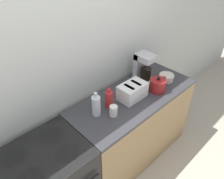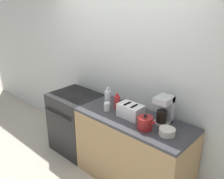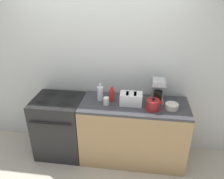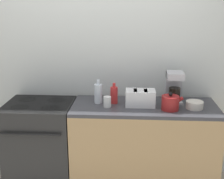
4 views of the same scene
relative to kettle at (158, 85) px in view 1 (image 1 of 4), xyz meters
The scene contains 9 objects.
wall_back 0.96m from the kettle, 148.18° to the left, with size 8.00×0.05×2.60m.
counter_block 0.61m from the kettle, 154.82° to the left, with size 1.50×0.63×0.94m.
kettle is the anchor object (origin of this frame).
toaster 0.31m from the kettle, 159.88° to the left, with size 0.30×0.19×0.16m.
coffee_maker 0.30m from the kettle, 76.18° to the left, with size 0.17×0.21×0.33m.
bottle_red 0.59m from the kettle, 163.23° to the left, with size 0.08×0.08×0.22m.
bottle_clear 0.75m from the kettle, 167.00° to the left, with size 0.08×0.08×0.25m.
cup_white 0.63m from the kettle, behind, with size 0.08×0.08×0.11m.
bowl 0.26m from the kettle, 12.31° to the left, with size 0.17×0.17×0.07m.
Camera 1 is at (-0.93, -0.87, 2.36)m, focal length 35.00 mm.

